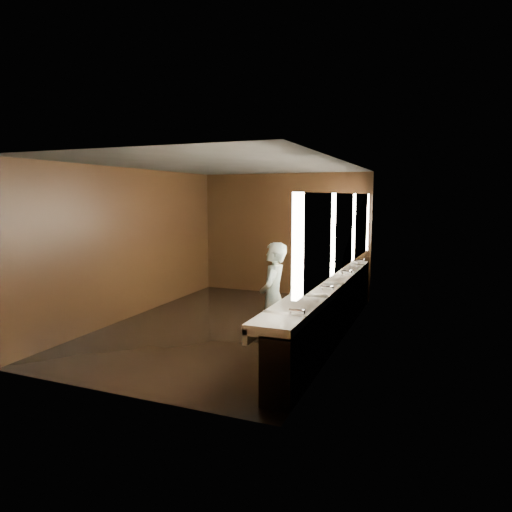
# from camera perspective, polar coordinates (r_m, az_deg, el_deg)

# --- Properties ---
(floor) EXTENTS (6.00, 6.00, 0.00)m
(floor) POSITION_cam_1_polar(r_m,az_deg,el_deg) (8.15, -3.40, -8.77)
(floor) COLOR black
(floor) RESTS_ON ground
(ceiling) EXTENTS (4.00, 6.00, 0.02)m
(ceiling) POSITION_cam_1_polar(r_m,az_deg,el_deg) (7.84, -3.57, 11.28)
(ceiling) COLOR #2D2D2B
(ceiling) RESTS_ON wall_back
(wall_back) EXTENTS (4.00, 0.02, 2.80)m
(wall_back) POSITION_cam_1_polar(r_m,az_deg,el_deg) (10.64, 3.51, 2.74)
(wall_back) COLOR black
(wall_back) RESTS_ON floor
(wall_front) EXTENTS (4.00, 0.02, 2.80)m
(wall_front) POSITION_cam_1_polar(r_m,az_deg,el_deg) (5.35, -17.48, -2.34)
(wall_front) COLOR black
(wall_front) RESTS_ON floor
(wall_left) EXTENTS (0.02, 6.00, 2.80)m
(wall_left) POSITION_cam_1_polar(r_m,az_deg,el_deg) (8.92, -15.16, 1.57)
(wall_left) COLOR black
(wall_left) RESTS_ON floor
(wall_right) EXTENTS (0.02, 6.00, 2.80)m
(wall_right) POSITION_cam_1_polar(r_m,az_deg,el_deg) (7.24, 10.94, 0.37)
(wall_right) COLOR black
(wall_right) RESTS_ON floor
(sink_counter) EXTENTS (0.55, 5.40, 1.01)m
(sink_counter) POSITION_cam_1_polar(r_m,az_deg,el_deg) (7.45, 9.20, -6.47)
(sink_counter) COLOR black
(sink_counter) RESTS_ON floor
(mirror_band) EXTENTS (0.06, 5.03, 1.15)m
(mirror_band) POSITION_cam_1_polar(r_m,az_deg,el_deg) (7.21, 10.86, 3.14)
(mirror_band) COLOR white
(mirror_band) RESTS_ON wall_right
(person) EXTENTS (0.43, 0.62, 1.63)m
(person) POSITION_cam_1_polar(r_m,az_deg,el_deg) (6.63, 2.15, -5.31)
(person) COLOR #87BFC9
(person) RESTS_ON floor
(trash_bin) EXTENTS (0.41, 0.41, 0.56)m
(trash_bin) POSITION_cam_1_polar(r_m,az_deg,el_deg) (5.78, 2.57, -12.75)
(trash_bin) COLOR black
(trash_bin) RESTS_ON floor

